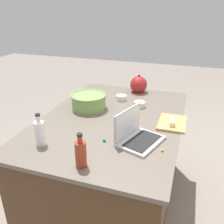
{
  "coord_description": "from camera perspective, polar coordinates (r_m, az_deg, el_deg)",
  "views": [
    {
      "loc": [
        1.72,
        0.58,
        1.76
      ],
      "look_at": [
        0.0,
        0.0,
        0.95
      ],
      "focal_mm": 39.02,
      "sensor_mm": 36.0,
      "label": 1
    }
  ],
  "objects": [
    {
      "name": "ramekin_small",
      "position": [
        2.22,
        6.45,
        1.8
      ],
      "size": [
        0.1,
        0.1,
        0.05
      ],
      "primitive_type": "cylinder",
      "color": "beige",
      "rests_on": "island_counter"
    },
    {
      "name": "bottle_vinegar",
      "position": [
        1.67,
        -16.52,
        -4.63
      ],
      "size": [
        0.07,
        0.07,
        0.22
      ],
      "color": "white",
      "rests_on": "island_counter"
    },
    {
      "name": "ramekin_medium",
      "position": [
        2.36,
        2.19,
        3.36
      ],
      "size": [
        0.1,
        0.1,
        0.05
      ],
      "primitive_type": "cylinder",
      "color": "beige",
      "rests_on": "island_counter"
    },
    {
      "name": "kettle",
      "position": [
        2.58,
        6.24,
        6.35
      ],
      "size": [
        0.21,
        0.18,
        0.2
      ],
      "color": "maroon",
      "rests_on": "island_counter"
    },
    {
      "name": "candy_0",
      "position": [
        1.6,
        11.73,
        -8.78
      ],
      "size": [
        0.02,
        0.02,
        0.02
      ],
      "primitive_type": "sphere",
      "color": "yellow",
      "rests_on": "island_counter"
    },
    {
      "name": "island_counter",
      "position": [
        2.24,
        0.0,
        -11.72
      ],
      "size": [
        1.6,
        1.11,
        0.9
      ],
      "color": "#4C331E",
      "rests_on": "ground"
    },
    {
      "name": "cutting_board",
      "position": [
        1.96,
        13.92,
        -2.47
      ],
      "size": [
        0.3,
        0.21,
        0.02
      ],
      "primitive_type": "cube",
      "color": "#AD7F4C",
      "rests_on": "island_counter"
    },
    {
      "name": "laptop",
      "position": [
        1.66,
        5.77,
        -5.39
      ],
      "size": [
        0.36,
        0.32,
        0.22
      ],
      "color": "#B7B7BC",
      "rests_on": "island_counter"
    },
    {
      "name": "mixing_bowl_large",
      "position": [
        2.16,
        -5.48,
        2.56
      ],
      "size": [
        0.31,
        0.31,
        0.14
      ],
      "color": "#72934C",
      "rests_on": "island_counter"
    },
    {
      "name": "candy_2",
      "position": [
        2.13,
        5.89,
        0.36
      ],
      "size": [
        0.02,
        0.02,
        0.02
      ],
      "primitive_type": "sphere",
      "color": "yellow",
      "rests_on": "island_counter"
    },
    {
      "name": "candy_3",
      "position": [
        1.67,
        -1.84,
        -6.58
      ],
      "size": [
        0.02,
        0.02,
        0.02
      ],
      "primitive_type": "sphere",
      "color": "green",
      "rests_on": "island_counter"
    },
    {
      "name": "butter_stick_left",
      "position": [
        1.91,
        13.86,
        -2.31
      ],
      "size": [
        0.11,
        0.05,
        0.04
      ],
      "primitive_type": "cube",
      "rotation": [
        0.0,
        0.0,
        0.13
      ],
      "color": "#F4E58C",
      "rests_on": "cutting_board"
    },
    {
      "name": "bottle_soy",
      "position": [
        1.41,
        -7.34,
        -9.62
      ],
      "size": [
        0.07,
        0.07,
        0.21
      ],
      "color": "maroon",
      "rests_on": "island_counter"
    },
    {
      "name": "ground_plane",
      "position": [
        2.53,
        0.0,
        -20.03
      ],
      "size": [
        12.0,
        12.0,
        0.0
      ],
      "primitive_type": "plane",
      "color": "slate"
    }
  ]
}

